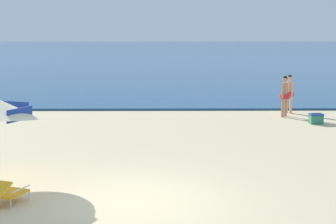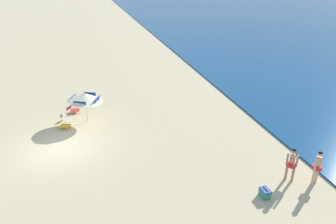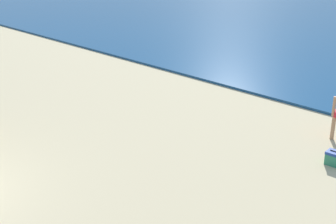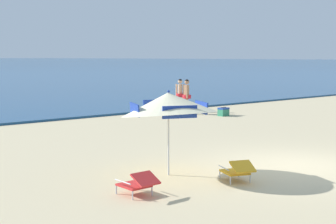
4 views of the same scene
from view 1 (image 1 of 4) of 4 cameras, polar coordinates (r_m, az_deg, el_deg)
name	(u,v)px [view 1 (image 1 of 4)]	position (r m, az deg, el deg)	size (l,w,h in m)	color
ground_plane	(133,203)	(9.67, -4.21, -10.75)	(800.00, 800.00, 0.00)	#CCB78C
ocean_water	(162,43)	(421.54, -0.69, 8.20)	(800.00, 800.00, 0.10)	navy
lounge_chair_under_umbrella	(5,192)	(9.95, -18.90, -8.98)	(0.82, 1.01, 0.52)	gold
person_standing_near_shore	(289,91)	(21.63, 14.28, 2.46)	(0.41, 0.47, 1.69)	#D8A87F
person_standing_beside	(285,93)	(20.52, 13.76, 2.20)	(0.42, 0.42, 1.72)	tan
cooler_box	(316,119)	(19.19, 17.27, -0.76)	(0.51, 0.37, 0.43)	#2D7F5B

